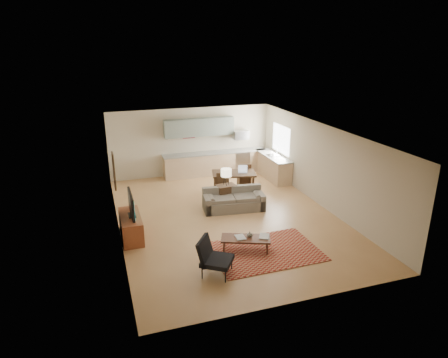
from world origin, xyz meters
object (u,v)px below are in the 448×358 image
object	(u,v)px
tv_credenza	(131,227)
dining_table	(234,183)
sofa	(234,199)
coffee_table	(246,244)
armchair	(217,257)
console_table	(226,195)

from	to	relation	value
tv_credenza	dining_table	xyz separation A→B (m)	(3.85, 2.35, 0.05)
sofa	coffee_table	xyz separation A→B (m)	(-0.60, -2.63, -0.16)
armchair	console_table	bearing A→B (deg)	12.76
tv_credenza	console_table	bearing A→B (deg)	22.58
sofa	console_table	xyz separation A→B (m)	(-0.12, 0.41, 0.00)
sofa	tv_credenza	distance (m)	3.47
armchair	dining_table	xyz separation A→B (m)	(2.13, 4.86, -0.06)
armchair	dining_table	distance (m)	5.31
coffee_table	console_table	distance (m)	3.08
coffee_table	dining_table	size ratio (longest dim) A/B	0.84
tv_credenza	dining_table	distance (m)	4.51
dining_table	sofa	bearing A→B (deg)	-95.68
sofa	tv_credenza	world-z (taller)	sofa
coffee_table	dining_table	distance (m)	4.20
coffee_table	armchair	xyz separation A→B (m)	(-1.03, -0.81, 0.25)
coffee_table	dining_table	xyz separation A→B (m)	(1.11, 4.05, 0.19)
sofa	dining_table	world-z (taller)	dining_table
console_table	dining_table	size ratio (longest dim) A/B	0.47
coffee_table	tv_credenza	distance (m)	3.23
console_table	dining_table	distance (m)	1.19
armchair	tv_credenza	bearing A→B (deg)	68.45
sofa	dining_table	size ratio (longest dim) A/B	1.35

